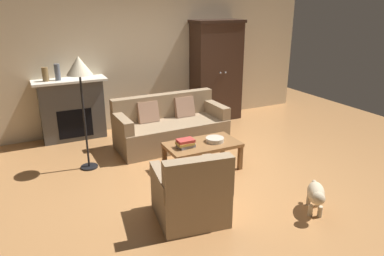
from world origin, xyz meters
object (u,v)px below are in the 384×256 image
at_px(book_stack, 185,143).
at_px(mantel_vase_slate, 57,72).
at_px(fireplace, 72,109).
at_px(floor_lamp, 80,72).
at_px(dog, 316,194).
at_px(couch, 170,127).
at_px(coffee_table, 202,147).
at_px(armchair_near_left, 191,195).
at_px(mantel_vase_bronze, 45,74).
at_px(fruit_bowl, 215,140).
at_px(armoire, 216,71).

bearing_deg(book_stack, mantel_vase_slate, 122.35).
distance_m(fireplace, floor_lamp, 1.65).
distance_m(mantel_vase_slate, floor_lamp, 1.39).
xyz_separation_m(mantel_vase_slate, dog, (2.35, -3.84, -1.02)).
distance_m(couch, coffee_table, 1.14).
bearing_deg(coffee_table, book_stack, -173.63).
height_order(coffee_table, mantel_vase_slate, mantel_vase_slate).
bearing_deg(armchair_near_left, mantel_vase_bronze, 109.21).
distance_m(coffee_table, fruit_bowl, 0.22).
height_order(book_stack, mantel_vase_bronze, mantel_vase_bronze).
height_order(book_stack, armchair_near_left, armchair_near_left).
xyz_separation_m(fireplace, fruit_bowl, (1.71, -2.22, -0.12)).
xyz_separation_m(coffee_table, fruit_bowl, (0.20, -0.02, 0.09)).
relative_size(couch, mantel_vase_bronze, 8.06).
height_order(armoire, book_stack, armoire).
bearing_deg(dog, fruit_bowl, 105.55).
height_order(couch, dog, couch).
xyz_separation_m(mantel_vase_slate, floor_lamp, (0.16, -1.37, 0.21)).
distance_m(coffee_table, mantel_vase_bronze, 3.02).
bearing_deg(fruit_bowl, armoire, 59.98).
relative_size(book_stack, dog, 0.56).
relative_size(armoire, mantel_vase_bronze, 8.61).
distance_m(fireplace, fruit_bowl, 2.81).
xyz_separation_m(fruit_bowl, mantel_vase_slate, (-1.89, 2.20, 0.81)).
height_order(floor_lamp, dog, floor_lamp).
bearing_deg(armoire, coffee_table, -124.14).
height_order(fireplace, armoire, armoire).
xyz_separation_m(fireplace, mantel_vase_slate, (-0.18, -0.02, 0.69)).
bearing_deg(fireplace, armchair_near_left, -76.92).
bearing_deg(armoire, couch, -146.49).
bearing_deg(fruit_bowl, armchair_near_left, -130.41).
bearing_deg(fireplace, dog, -60.66).
distance_m(coffee_table, armchair_near_left, 1.35).
relative_size(fruit_bowl, floor_lamp, 0.16).
relative_size(book_stack, armchair_near_left, 0.31).
bearing_deg(fireplace, armoire, -1.51).
bearing_deg(fruit_bowl, mantel_vase_slate, 130.70).
height_order(couch, coffee_table, couch).
bearing_deg(dog, coffee_table, 111.50).
xyz_separation_m(couch, armchair_near_left, (-0.70, -2.27, -0.00)).
distance_m(fireplace, armoire, 2.99).
bearing_deg(mantel_vase_slate, fruit_bowl, -49.30).
height_order(coffee_table, book_stack, book_stack).
bearing_deg(armchair_near_left, book_stack, 67.76).
height_order(armchair_near_left, floor_lamp, floor_lamp).
height_order(couch, mantel_vase_bronze, mantel_vase_bronze).
xyz_separation_m(fireplace, mantel_vase_bronze, (-0.38, -0.02, 0.67)).
distance_m(coffee_table, floor_lamp, 2.06).
bearing_deg(couch, fireplace, 144.44).
relative_size(couch, coffee_table, 1.76).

